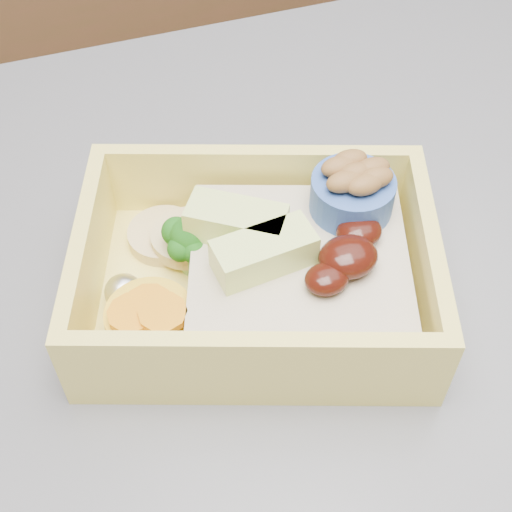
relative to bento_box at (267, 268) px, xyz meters
name	(u,v)px	position (x,y,z in m)	size (l,w,h in m)	color
bento_box	(267,268)	(0.00, 0.00, 0.00)	(0.23, 0.20, 0.07)	#F3DF64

